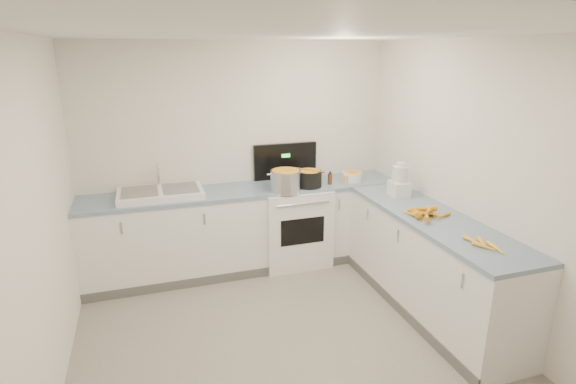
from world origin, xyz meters
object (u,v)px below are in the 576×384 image
object	(u,v)px
stove	(293,223)
black_pot	(309,180)
steel_pot	(286,181)
mixing_bowl	(352,177)
extract_bottle	(330,179)
food_processor	(399,182)
sink	(160,193)
spice_jar	(346,180)

from	to	relation	value
stove	black_pot	size ratio (longest dim) A/B	4.80
steel_pot	mixing_bowl	xyz separation A→B (m)	(0.84, 0.11, -0.05)
stove	extract_bottle	bearing A→B (deg)	-15.28
black_pot	food_processor	world-z (taller)	food_processor
sink	spice_jar	size ratio (longest dim) A/B	9.52
sink	black_pot	distance (m)	1.60
mixing_bowl	sink	bearing A→B (deg)	177.83
steel_pot	spice_jar	distance (m)	0.74
black_pot	mixing_bowl	distance (m)	0.56
black_pot	mixing_bowl	world-z (taller)	black_pot
mixing_bowl	spice_jar	xyz separation A→B (m)	(-0.11, -0.07, -0.01)
spice_jar	food_processor	size ratio (longest dim) A/B	0.25
black_pot	food_processor	bearing A→B (deg)	-38.32
sink	spice_jar	bearing A→B (deg)	-4.32
steel_pot	food_processor	size ratio (longest dim) A/B	0.93
steel_pot	mixing_bowl	distance (m)	0.85
spice_jar	food_processor	bearing A→B (deg)	-61.42
stove	food_processor	world-z (taller)	stove
black_pot	extract_bottle	bearing A→B (deg)	3.62
food_processor	spice_jar	bearing A→B (deg)	118.58
mixing_bowl	spice_jar	bearing A→B (deg)	-146.57
extract_bottle	spice_jar	size ratio (longest dim) A/B	1.39
sink	mixing_bowl	distance (m)	2.15
sink	food_processor	bearing A→B (deg)	-17.65
sink	food_processor	size ratio (longest dim) A/B	2.41
spice_jar	black_pot	bearing A→B (deg)	178.60
spice_jar	steel_pot	bearing A→B (deg)	-176.90
stove	sink	bearing A→B (deg)	179.38
sink	steel_pot	xyz separation A→B (m)	(1.31, -0.19, 0.06)
sink	mixing_bowl	bearing A→B (deg)	-2.17
stove	mixing_bowl	xyz separation A→B (m)	(0.70, -0.07, 0.52)
sink	food_processor	distance (m)	2.48
mixing_bowl	spice_jar	distance (m)	0.13
steel_pot	extract_bottle	bearing A→B (deg)	6.95
steel_pot	spice_jar	world-z (taller)	steel_pot
sink	black_pot	xyz separation A→B (m)	(1.59, -0.14, 0.04)
sink	stove	bearing A→B (deg)	-0.62
stove	black_pot	distance (m)	0.58
stove	spice_jar	size ratio (longest dim) A/B	15.05
mixing_bowl	spice_jar	size ratio (longest dim) A/B	2.55
stove	food_processor	size ratio (longest dim) A/B	3.81
sink	steel_pot	world-z (taller)	sink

